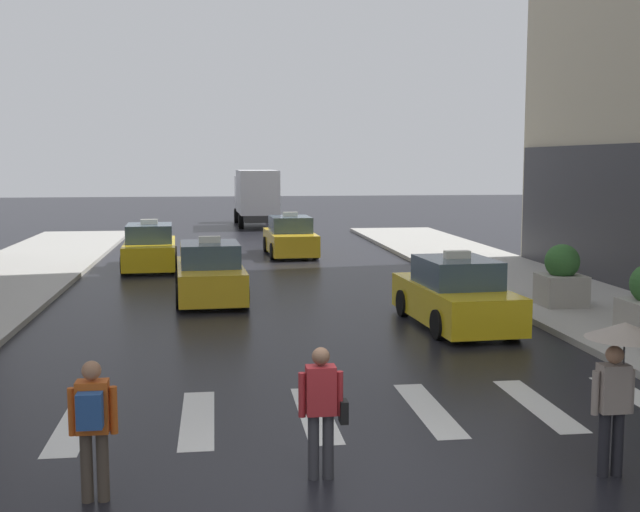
% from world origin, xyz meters
% --- Properties ---
extents(ground_plane, '(160.00, 160.00, 0.00)m').
position_xyz_m(ground_plane, '(0.00, 0.00, 0.00)').
color(ground_plane, black).
extents(crosswalk_markings, '(11.30, 2.80, 0.01)m').
position_xyz_m(crosswalk_markings, '(-0.00, 3.00, 0.00)').
color(crosswalk_markings, silver).
rests_on(crosswalk_markings, ground).
extents(taxi_lead, '(2.12, 4.62, 1.80)m').
position_xyz_m(taxi_lead, '(4.12, 9.17, 0.72)').
color(taxi_lead, yellow).
rests_on(taxi_lead, ground).
extents(taxi_second, '(2.10, 4.62, 1.80)m').
position_xyz_m(taxi_second, '(-1.66, 13.57, 0.72)').
color(taxi_second, gold).
rests_on(taxi_second, ground).
extents(taxi_third, '(2.09, 4.61, 1.80)m').
position_xyz_m(taxi_third, '(-3.85, 20.44, 0.72)').
color(taxi_third, yellow).
rests_on(taxi_third, ground).
extents(taxi_fourth, '(2.05, 4.60, 1.80)m').
position_xyz_m(taxi_fourth, '(1.58, 23.85, 0.72)').
color(taxi_fourth, gold).
rests_on(taxi_fourth, ground).
extents(box_truck, '(2.43, 7.59, 3.35)m').
position_xyz_m(box_truck, '(0.95, 38.90, 1.85)').
color(box_truck, '#2D2D2D').
rests_on(box_truck, ground).
extents(pedestrian_with_umbrella, '(0.96, 0.96, 1.94)m').
position_xyz_m(pedestrian_with_umbrella, '(3.40, 0.10, 1.52)').
color(pedestrian_with_umbrella, black).
rests_on(pedestrian_with_umbrella, ground).
extents(pedestrian_with_backpack, '(0.55, 0.43, 1.65)m').
position_xyz_m(pedestrian_with_backpack, '(-2.90, 0.14, 0.97)').
color(pedestrian_with_backpack, '#473D33').
rests_on(pedestrian_with_backpack, ground).
extents(pedestrian_with_handbag, '(0.60, 0.24, 1.65)m').
position_xyz_m(pedestrian_with_handbag, '(-0.23, 0.49, 0.93)').
color(pedestrian_with_handbag, '#333338').
rests_on(pedestrian_with_handbag, ground).
extents(planter_mid_block, '(1.10, 1.10, 1.60)m').
position_xyz_m(planter_mid_block, '(7.42, 10.63, 0.87)').
color(planter_mid_block, '#A8A399').
rests_on(planter_mid_block, curb_right).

